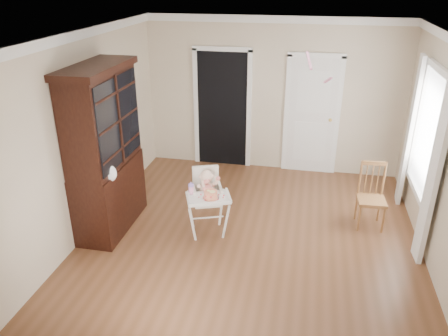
% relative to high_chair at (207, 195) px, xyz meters
% --- Properties ---
extents(floor, '(5.00, 5.00, 0.00)m').
position_rel_high_chair_xyz_m(floor, '(0.61, -0.06, -0.60)').
color(floor, brown).
rests_on(floor, ground).
extents(ceiling, '(5.00, 5.00, 0.00)m').
position_rel_high_chair_xyz_m(ceiling, '(0.61, -0.06, 2.10)').
color(ceiling, white).
rests_on(ceiling, wall_back).
extents(wall_back, '(4.50, 0.00, 4.50)m').
position_rel_high_chair_xyz_m(wall_back, '(0.61, 2.44, 0.75)').
color(wall_back, beige).
rests_on(wall_back, floor).
extents(wall_left, '(0.00, 5.00, 5.00)m').
position_rel_high_chair_xyz_m(wall_left, '(-1.64, -0.06, 0.75)').
color(wall_left, beige).
rests_on(wall_left, floor).
extents(wall_right, '(0.00, 5.00, 5.00)m').
position_rel_high_chair_xyz_m(wall_right, '(2.86, -0.06, 0.75)').
color(wall_right, beige).
rests_on(wall_right, floor).
extents(crown_molding, '(4.50, 5.00, 0.12)m').
position_rel_high_chair_xyz_m(crown_molding, '(0.61, -0.06, 2.04)').
color(crown_molding, white).
rests_on(crown_molding, ceiling).
extents(doorway, '(1.06, 0.05, 2.22)m').
position_rel_high_chair_xyz_m(doorway, '(-0.29, 2.42, 0.51)').
color(doorway, black).
rests_on(doorway, wall_back).
extents(closet_door, '(0.96, 0.09, 2.13)m').
position_rel_high_chair_xyz_m(closet_door, '(1.31, 2.41, 0.43)').
color(closet_door, white).
rests_on(closet_door, wall_back).
extents(window_right, '(0.13, 1.84, 2.30)m').
position_rel_high_chair_xyz_m(window_right, '(2.78, 0.74, 0.69)').
color(window_right, white).
rests_on(window_right, wall_right).
extents(high_chair, '(0.75, 0.83, 0.97)m').
position_rel_high_chair_xyz_m(high_chair, '(0.00, 0.00, 0.00)').
color(high_chair, white).
rests_on(high_chair, floor).
extents(baby, '(0.31, 0.23, 0.41)m').
position_rel_high_chair_xyz_m(baby, '(-0.01, 0.02, 0.13)').
color(baby, beige).
rests_on(baby, high_chair).
extents(cake, '(0.22, 0.22, 0.10)m').
position_rel_high_chair_xyz_m(cake, '(0.11, -0.23, 0.13)').
color(cake, silver).
rests_on(cake, high_chair).
extents(sippy_cup, '(0.07, 0.07, 0.18)m').
position_rel_high_chair_xyz_m(sippy_cup, '(-0.18, -0.15, 0.15)').
color(sippy_cup, pink).
rests_on(sippy_cup, high_chair).
extents(china_cabinet, '(0.61, 1.37, 2.31)m').
position_rel_high_chair_xyz_m(china_cabinet, '(-1.38, -0.08, 0.56)').
color(china_cabinet, black).
rests_on(china_cabinet, floor).
extents(dining_chair, '(0.40, 0.40, 0.93)m').
position_rel_high_chair_xyz_m(dining_chair, '(2.22, 0.67, -0.16)').
color(dining_chair, brown).
rests_on(dining_chair, floor).
extents(streamer, '(0.10, 0.49, 0.15)m').
position_rel_high_chair_xyz_m(streamer, '(1.20, 0.66, 1.72)').
color(streamer, pink).
rests_on(streamer, ceiling).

